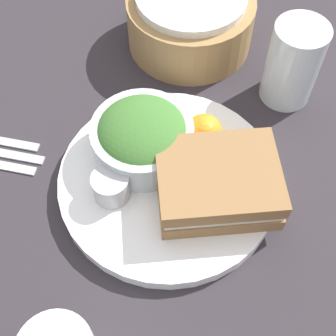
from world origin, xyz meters
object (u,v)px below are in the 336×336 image
(drink_glass, at_px, (293,64))
(bread_basket, at_px, (190,19))
(sandwich, at_px, (218,183))
(plate, at_px, (168,181))
(salad_bowl, at_px, (142,137))
(dressing_cup, at_px, (111,186))

(drink_glass, distance_m, bread_basket, 0.17)
(sandwich, bearing_deg, plate, 167.28)
(salad_bowl, distance_m, dressing_cup, 0.07)
(sandwich, relative_size, bread_basket, 0.87)
(drink_glass, height_order, bread_basket, drink_glass)
(salad_bowl, bearing_deg, plate, -41.78)
(sandwich, height_order, salad_bowl, salad_bowl)
(plate, height_order, sandwich, sandwich)
(plate, height_order, dressing_cup, dressing_cup)
(sandwich, relative_size, dressing_cup, 3.63)
(drink_glass, bearing_deg, plate, -127.85)
(salad_bowl, bearing_deg, bread_basket, 83.35)
(plate, distance_m, dressing_cup, 0.08)
(salad_bowl, height_order, bread_basket, bread_basket)
(plate, distance_m, sandwich, 0.07)
(sandwich, distance_m, bread_basket, 0.28)
(dressing_cup, relative_size, bread_basket, 0.24)
(plate, height_order, bread_basket, bread_basket)
(plate, xyz_separation_m, dressing_cup, (-0.06, -0.03, 0.03))
(sandwich, bearing_deg, drink_glass, 67.98)
(dressing_cup, bearing_deg, drink_glass, 46.71)
(plate, bearing_deg, sandwich, -12.72)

